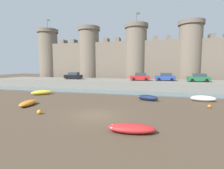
{
  "coord_description": "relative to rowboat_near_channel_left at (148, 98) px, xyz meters",
  "views": [
    {
      "loc": [
        5.72,
        -15.51,
        4.73
      ],
      "look_at": [
        0.35,
        5.05,
        2.5
      ],
      "focal_mm": 28.0,
      "sensor_mm": 36.0,
      "label": 1
    }
  ],
  "objects": [
    {
      "name": "mooring_buoy_off_centre",
      "position": [
        7.03,
        -2.58,
        -0.23
      ],
      "size": [
        0.37,
        0.37,
        0.37
      ],
      "primitive_type": "sphere",
      "color": "orange",
      "rests_on": "ground"
    },
    {
      "name": "car_quay_centre_east",
      "position": [
        9.06,
        13.03,
        2.06
      ],
      "size": [
        4.15,
        1.98,
        1.62
      ],
      "color": "#1E6638",
      "rests_on": "quay_road"
    },
    {
      "name": "mooring_buoy_mid_mud",
      "position": [
        -10.01,
        -9.73,
        -0.19
      ],
      "size": [
        0.45,
        0.45,
        0.45
      ],
      "primitive_type": "sphere",
      "color": "orange",
      "rests_on": "ground"
    },
    {
      "name": "water_channel",
      "position": [
        -4.5,
        6.14,
        -0.37
      ],
      "size": [
        80.0,
        4.5,
        0.1
      ],
      "primitive_type": "cube",
      "color": "slate",
      "rests_on": "ground"
    },
    {
      "name": "rowboat_near_channel_left",
      "position": [
        0.0,
        0.0,
        0.0
      ],
      "size": [
        3.08,
        1.85,
        0.8
      ],
      "color": "#141E3D",
      "rests_on": "ground"
    },
    {
      "name": "quay_road",
      "position": [
        -4.5,
        13.39,
        0.43
      ],
      "size": [
        65.42,
        10.0,
        1.7
      ],
      "primitive_type": "cube",
      "color": "slate",
      "rests_on": "ground"
    },
    {
      "name": "rowboat_foreground_centre",
      "position": [
        -0.47,
        -12.26,
        -0.07
      ],
      "size": [
        3.56,
        1.71,
        0.65
      ],
      "color": "red",
      "rests_on": "ground"
    },
    {
      "name": "ground_plane",
      "position": [
        -4.5,
        -8.73,
        -0.42
      ],
      "size": [
        160.0,
        160.0,
        0.0
      ],
      "primitive_type": "plane",
      "color": "#4C3D2D"
    },
    {
      "name": "rowboat_foreground_left",
      "position": [
        -17.32,
        0.6,
        -0.02
      ],
      "size": [
        3.31,
        3.19,
        0.77
      ],
      "color": "yellow",
      "rests_on": "ground"
    },
    {
      "name": "car_quay_east",
      "position": [
        -2.29,
        13.08,
        2.06
      ],
      "size": [
        4.15,
        1.98,
        1.62
      ],
      "color": "red",
      "rests_on": "quay_road"
    },
    {
      "name": "car_quay_centre_west",
      "position": [
        -18.05,
        13.4,
        2.06
      ],
      "size": [
        4.15,
        1.98,
        1.62
      ],
      "color": "black",
      "rests_on": "quay_road"
    },
    {
      "name": "rowboat_midflat_centre",
      "position": [
        -13.78,
        -6.83,
        -0.09
      ],
      "size": [
        1.73,
        3.35,
        0.62
      ],
      "color": "orange",
      "rests_on": "ground"
    },
    {
      "name": "castle",
      "position": [
        -4.5,
        23.07,
        6.63
      ],
      "size": [
        59.59,
        6.17,
        18.72
      ],
      "color": "#706354",
      "rests_on": "ground"
    },
    {
      "name": "rowboat_foreground_right",
      "position": [
        7.26,
        1.32,
        -0.01
      ],
      "size": [
        3.23,
        1.34,
        0.79
      ],
      "color": "silver",
      "rests_on": "ground"
    },
    {
      "name": "car_quay_west",
      "position": [
        2.82,
        13.87,
        2.06
      ],
      "size": [
        4.15,
        1.98,
        1.62
      ],
      "color": "#263F99",
      "rests_on": "quay_road"
    }
  ]
}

